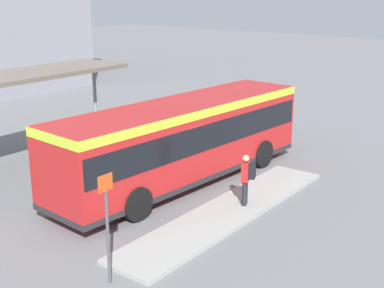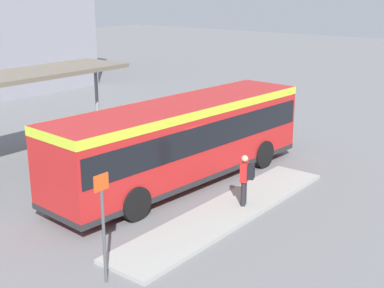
# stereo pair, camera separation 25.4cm
# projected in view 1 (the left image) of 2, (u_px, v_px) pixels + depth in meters

# --- Properties ---
(ground_plane) EXTENTS (120.00, 120.00, 0.00)m
(ground_plane) POSITION_uv_depth(u_px,v_px,m) (183.00, 182.00, 19.73)
(ground_plane) COLOR slate
(curb_island) EXTENTS (9.64, 1.80, 0.12)m
(curb_island) POSITION_uv_depth(u_px,v_px,m) (229.00, 211.00, 17.04)
(curb_island) COLOR #9E9E99
(curb_island) RESTS_ON ground_plane
(city_bus) EXTENTS (11.13, 3.27, 2.99)m
(city_bus) POSITION_uv_depth(u_px,v_px,m) (183.00, 136.00, 19.23)
(city_bus) COLOR red
(city_bus) RESTS_ON ground_plane
(pedestrian_waiting) EXTENTS (0.49, 0.53, 1.69)m
(pedestrian_waiting) POSITION_uv_depth(u_px,v_px,m) (247.00, 177.00, 17.14)
(pedestrian_waiting) COLOR #232328
(pedestrian_waiting) RESTS_ON curb_island
(bicycle_orange) EXTENTS (0.48, 1.52, 0.66)m
(bicycle_orange) POSITION_uv_depth(u_px,v_px,m) (227.00, 120.00, 27.53)
(bicycle_orange) COLOR black
(bicycle_orange) RESTS_ON ground_plane
(bicycle_blue) EXTENTS (0.48, 1.69, 0.73)m
(bicycle_blue) POSITION_uv_depth(u_px,v_px,m) (214.00, 117.00, 27.91)
(bicycle_blue) COLOR black
(bicycle_blue) RESTS_ON ground_plane
(bicycle_white) EXTENTS (0.48, 1.79, 0.78)m
(bicycle_white) POSITION_uv_depth(u_px,v_px,m) (204.00, 115.00, 28.37)
(bicycle_white) COLOR black
(bicycle_white) RESTS_ON ground_plane
(station_shelter) EXTENTS (10.44, 2.75, 3.67)m
(station_shelter) POSITION_uv_depth(u_px,v_px,m) (7.00, 79.00, 20.62)
(station_shelter) COLOR #706656
(station_shelter) RESTS_ON ground_plane
(platform_sign) EXTENTS (0.44, 0.08, 2.80)m
(platform_sign) POSITION_uv_depth(u_px,v_px,m) (107.00, 224.00, 12.62)
(platform_sign) COLOR #4C4C51
(platform_sign) RESTS_ON ground_plane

